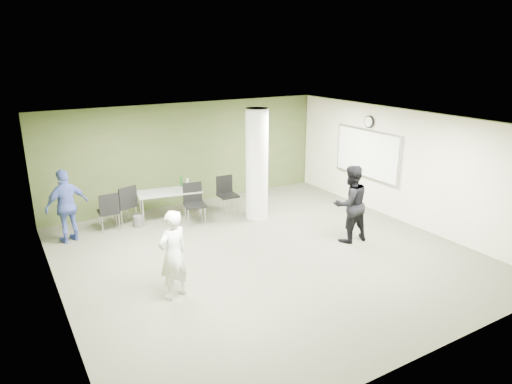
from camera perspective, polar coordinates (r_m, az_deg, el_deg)
floor at (r=9.76m, az=1.07°, el=-7.78°), size 8.00×8.00×0.00m
ceiling at (r=8.93m, az=1.17°, el=8.69°), size 8.00×8.00×0.00m
wall_back at (r=12.71m, az=-8.44°, el=4.73°), size 8.00×2.80×0.02m
wall_left at (r=8.02m, az=-24.08°, el=-4.28°), size 0.02×8.00×2.80m
wall_right_cream at (r=11.78m, az=17.94°, el=3.05°), size 0.02×8.00×2.80m
column at (r=11.39m, az=0.11°, el=3.44°), size 0.56×0.56×2.80m
whiteboard at (r=12.50m, az=13.67°, el=4.68°), size 0.05×2.30×1.30m
wall_clock at (r=12.35m, az=13.95°, el=8.53°), size 0.06×0.32×0.32m
folding_table at (r=11.69m, az=-10.72°, el=-0.08°), size 1.67×0.94×1.00m
wastebasket at (r=11.52m, az=-14.53°, el=-3.55°), size 0.24×0.24×0.28m
chair_back_left at (r=11.53m, az=-16.02°, el=-1.26°), size 0.63×0.63×1.01m
chair_back_right at (r=11.31m, az=-17.93°, el=-2.01°), size 0.49×0.49×0.95m
chair_table_left at (r=11.39m, az=-7.78°, el=-1.00°), size 0.59×0.59×1.00m
chair_table_right at (r=12.07m, az=-3.72°, el=0.10°), size 0.50×0.50×0.96m
woman_white at (r=7.98m, az=-10.33°, el=-7.74°), size 0.68×0.55×1.60m
man_black at (r=10.32m, az=11.70°, el=-1.47°), size 0.91×0.74×1.75m
man_blue at (r=10.93m, az=-22.56°, el=-1.63°), size 1.06×0.68×1.67m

